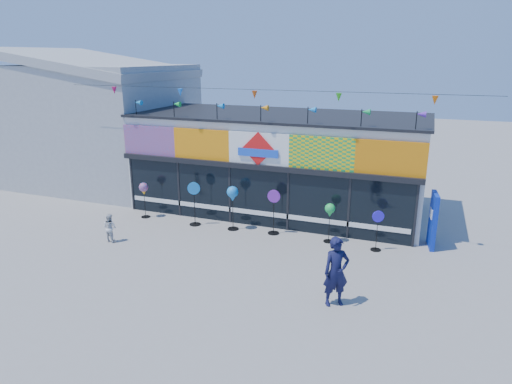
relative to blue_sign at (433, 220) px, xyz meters
The scene contains 12 objects.
ground 7.40m from the blue_sign, 150.35° to the right, with size 80.00×80.00×0.00m, color gray.
kite_shop 6.86m from the blue_sign, 160.05° to the left, with size 16.00×5.70×5.31m.
neighbour_building 16.86m from the blue_sign, 168.36° to the left, with size 8.18×7.20×6.87m.
blue_sign is the anchor object (origin of this frame).
spinner_0 11.16m from the blue_sign, behind, with size 0.38×0.38×1.48m.
spinner_1 8.82m from the blue_sign, behind, with size 0.48×0.45×1.75m.
spinner_2 7.23m from the blue_sign, behind, with size 0.44×0.44×1.73m.
spinner_3 5.61m from the blue_sign, behind, with size 0.48×0.44×1.71m.
spinner_4 3.54m from the blue_sign, 166.42° to the right, with size 0.37×0.37×1.45m.
spinner_5 2.03m from the blue_sign, 150.47° to the right, with size 0.39×0.37×1.44m.
adult_man 5.59m from the blue_sign, 115.26° to the right, with size 0.70×0.46×1.93m, color #111336.
child 11.41m from the blue_sign, 161.79° to the right, with size 0.51×0.29×1.05m, color silver.
Camera 1 is at (5.86, -12.42, 6.45)m, focal length 32.00 mm.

